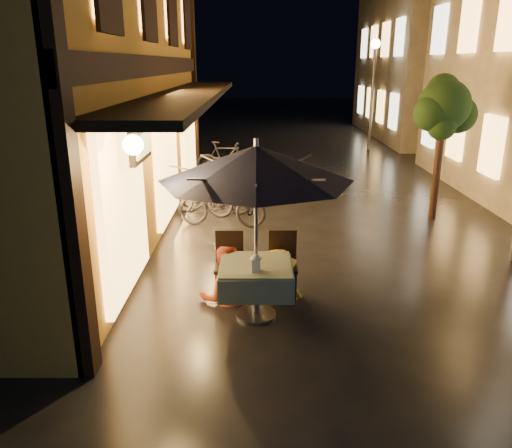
{
  "coord_description": "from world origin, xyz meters",
  "views": [
    {
      "loc": [
        -1.57,
        -6.27,
        3.35
      ],
      "look_at": [
        -1.57,
        0.54,
        1.15
      ],
      "focal_mm": 35.0,
      "sensor_mm": 36.0,
      "label": 1
    }
  ],
  "objects_px": {
    "table_lantern": "(256,262)",
    "patio_umbrella": "(256,163)",
    "cafe_table": "(256,277)",
    "bicycle_0": "(222,203)",
    "person_orange": "(224,248)",
    "person_yellow": "(278,252)"
  },
  "relations": [
    {
      "from": "table_lantern",
      "to": "patio_umbrella",
      "type": "bearing_deg",
      "value": 90.0
    },
    {
      "from": "cafe_table",
      "to": "bicycle_0",
      "type": "height_order",
      "value": "bicycle_0"
    },
    {
      "from": "cafe_table",
      "to": "patio_umbrella",
      "type": "xyz_separation_m",
      "value": [
        -0.0,
        -0.0,
        1.56
      ]
    },
    {
      "from": "person_orange",
      "to": "bicycle_0",
      "type": "bearing_deg",
      "value": -96.49
    },
    {
      "from": "cafe_table",
      "to": "bicycle_0",
      "type": "distance_m",
      "value": 4.09
    },
    {
      "from": "patio_umbrella",
      "to": "table_lantern",
      "type": "distance_m",
      "value": 1.26
    },
    {
      "from": "person_orange",
      "to": "table_lantern",
      "type": "bearing_deg",
      "value": 109.68
    },
    {
      "from": "patio_umbrella",
      "to": "cafe_table",
      "type": "bearing_deg",
      "value": 1.79
    },
    {
      "from": "person_orange",
      "to": "cafe_table",
      "type": "bearing_deg",
      "value": 120.32
    },
    {
      "from": "cafe_table",
      "to": "person_orange",
      "type": "height_order",
      "value": "person_orange"
    },
    {
      "from": "patio_umbrella",
      "to": "table_lantern",
      "type": "height_order",
      "value": "patio_umbrella"
    },
    {
      "from": "table_lantern",
      "to": "person_yellow",
      "type": "xyz_separation_m",
      "value": [
        0.33,
        0.82,
        -0.18
      ]
    },
    {
      "from": "table_lantern",
      "to": "person_orange",
      "type": "relative_size",
      "value": 0.15
    },
    {
      "from": "person_orange",
      "to": "bicycle_0",
      "type": "distance_m",
      "value": 3.52
    },
    {
      "from": "cafe_table",
      "to": "patio_umbrella",
      "type": "relative_size",
      "value": 0.39
    },
    {
      "from": "patio_umbrella",
      "to": "bicycle_0",
      "type": "distance_m",
      "value": 4.41
    },
    {
      "from": "table_lantern",
      "to": "person_yellow",
      "type": "bearing_deg",
      "value": 68.24
    },
    {
      "from": "patio_umbrella",
      "to": "person_yellow",
      "type": "distance_m",
      "value": 1.55
    },
    {
      "from": "person_yellow",
      "to": "table_lantern",
      "type": "bearing_deg",
      "value": 58.32
    },
    {
      "from": "patio_umbrella",
      "to": "person_orange",
      "type": "relative_size",
      "value": 1.54
    },
    {
      "from": "table_lantern",
      "to": "person_orange",
      "type": "height_order",
      "value": "person_orange"
    },
    {
      "from": "cafe_table",
      "to": "person_orange",
      "type": "bearing_deg",
      "value": 131.2
    }
  ]
}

